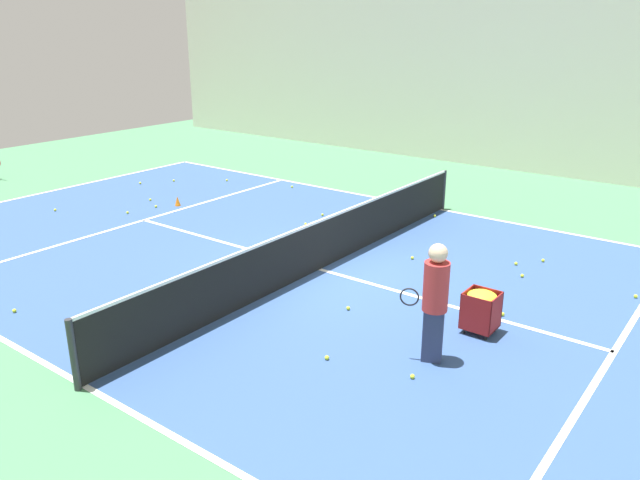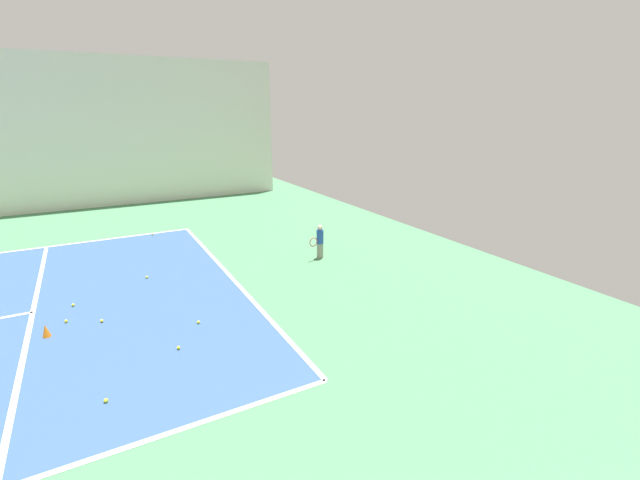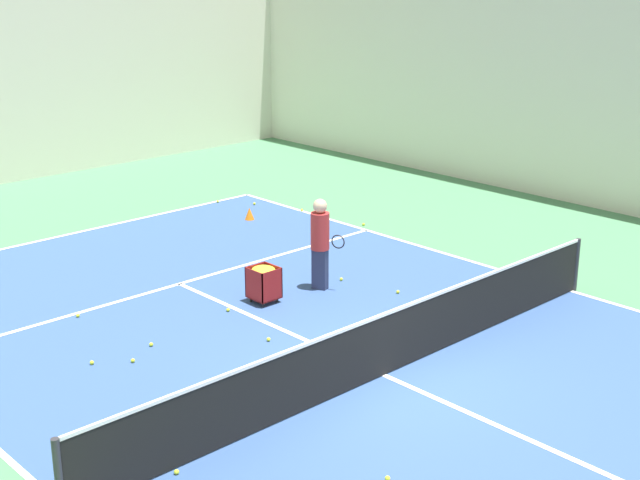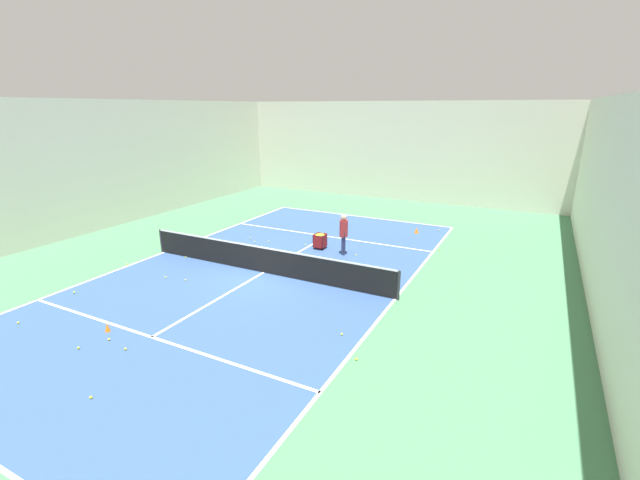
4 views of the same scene
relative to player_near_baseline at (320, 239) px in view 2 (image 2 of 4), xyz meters
name	(u,v)px [view 2 (image 2 of 4)]	position (x,y,z in m)	size (l,w,h in m)	color
line_baseline_near	(230,276)	(-0.09, 2.89, -0.60)	(10.86, 0.10, 0.00)	white
line_service_near	(33,312)	(-0.09, 7.50, -0.60)	(10.86, 0.10, 0.00)	white
player_near_baseline	(320,239)	(0.00, 0.00, 0.00)	(0.24, 0.54, 1.06)	gray
training_cone_0	(46,331)	(-1.51, 7.15, -0.47)	(0.16, 0.16, 0.27)	orange
tennis_ball_0	(198,322)	(-2.44, 4.31, -0.57)	(0.07, 0.07, 0.07)	yellow
tennis_ball_9	(66,321)	(-1.02, 6.82, -0.57)	(0.07, 0.07, 0.07)	yellow
tennis_ball_10	(102,321)	(-1.37, 6.14, -0.57)	(0.07, 0.07, 0.07)	yellow
tennis_ball_11	(152,234)	(5.11, 4.18, -0.57)	(0.07, 0.07, 0.07)	yellow
tennis_ball_16	(147,277)	(0.83, 4.93, -0.57)	(0.07, 0.07, 0.07)	yellow
tennis_ball_23	(106,400)	(-4.34, 6.22, -0.57)	(0.07, 0.07, 0.07)	yellow
tennis_ball_26	(178,348)	(-3.29, 4.89, -0.57)	(0.07, 0.07, 0.07)	yellow
tennis_ball_32	(73,305)	(-0.19, 6.69, -0.57)	(0.07, 0.07, 0.07)	yellow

